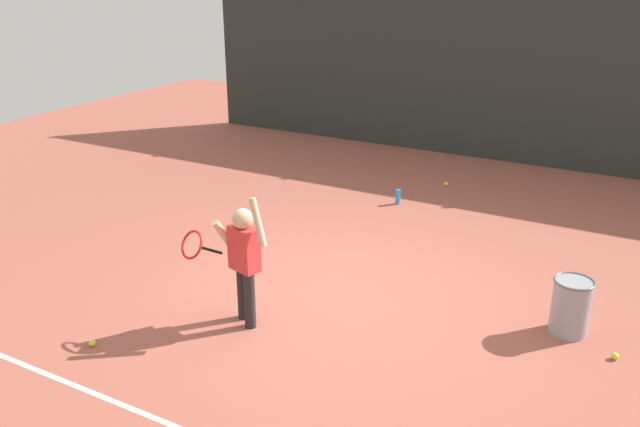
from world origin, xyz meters
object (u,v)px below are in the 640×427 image
Objects in this scene: water_bottle at (398,197)px; tennis_ball_4 at (92,343)px; tennis_ball_0 at (446,184)px; tennis_player at (242,256)px; tennis_ball_1 at (615,356)px; ball_hopper at (571,306)px.

water_bottle reaches higher than tennis_ball_4.
water_bottle is at bearing -107.76° from tennis_ball_0.
tennis_player is 3.91m from water_bottle.
tennis_ball_0 is 4.88m from tennis_ball_1.
tennis_player is 6.14× the size of water_bottle.
tennis_player is 20.46× the size of tennis_ball_0.
tennis_ball_4 is (-1.41, -6.04, 0.00)m from tennis_ball_0.
tennis_ball_1 is at bearing -40.64° from water_bottle.
tennis_ball_0 is at bearing 126.36° from tennis_ball_1.
tennis_ball_1 is 1.00× the size of tennis_ball_4.
tennis_ball_1 is (3.26, -2.80, -0.08)m from water_bottle.
tennis_ball_0 and tennis_ball_1 have the same top height.
water_bottle is at bearing 77.99° from tennis_ball_4.
tennis_ball_4 is (-3.84, -2.38, -0.26)m from ball_hopper.
tennis_player is at bearing -162.15° from tennis_ball_1.
tennis_ball_4 is (-4.30, -2.10, 0.00)m from tennis_ball_1.
tennis_ball_0 is at bearing 101.39° from tennis_player.
tennis_player is 2.40× the size of ball_hopper.
water_bottle is (-2.80, 2.52, -0.18)m from ball_hopper.
ball_hopper is 4.40m from tennis_ball_0.
tennis_ball_0 is (-2.44, 3.66, -0.26)m from ball_hopper.
ball_hopper is at bearing 31.76° from tennis_ball_4.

